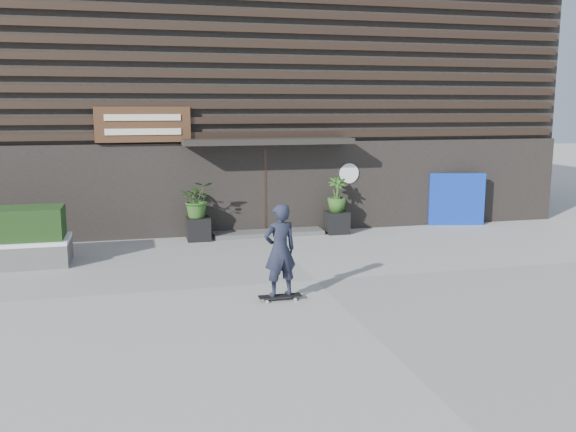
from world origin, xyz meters
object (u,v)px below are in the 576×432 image
object	(u,v)px
planter_pot_right	(337,222)
skateboarder	(280,250)
planter_pot_left	(198,229)
blue_tarp	(457,199)

from	to	relation	value
planter_pot_right	skateboarder	world-z (taller)	skateboarder
skateboarder	planter_pot_left	bearing A→B (deg)	99.33
planter_pot_left	skateboarder	world-z (taller)	skateboarder
planter_pot_right	planter_pot_left	bearing A→B (deg)	180.00
blue_tarp	planter_pot_left	bearing A→B (deg)	-165.45
planter_pot_left	skateboarder	size ratio (longest dim) A/B	0.34
skateboarder	planter_pot_right	bearing A→B (deg)	62.25
planter_pot_left	blue_tarp	world-z (taller)	blue_tarp
planter_pot_right	blue_tarp	world-z (taller)	blue_tarp
planter_pot_right	skateboarder	bearing A→B (deg)	-117.75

